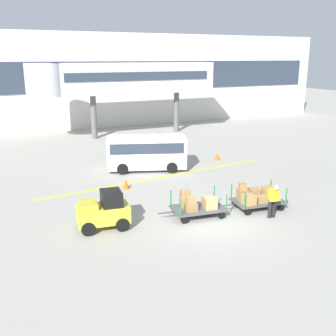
% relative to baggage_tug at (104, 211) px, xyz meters
% --- Properties ---
extents(ground_plane, '(120.00, 120.00, 0.00)m').
position_rel_baggage_tug_xyz_m(ground_plane, '(4.24, -1.43, -0.75)').
color(ground_plane, '#9E9B91').
extents(apron_lead_line, '(14.67, 2.05, 0.01)m').
position_rel_baggage_tug_xyz_m(apron_lead_line, '(5.09, 5.54, -0.75)').
color(apron_lead_line, yellow).
rests_on(apron_lead_line, ground_plane).
extents(terminal_building, '(57.46, 2.51, 9.10)m').
position_rel_baggage_tug_xyz_m(terminal_building, '(4.24, 24.55, 3.80)').
color(terminal_building, silver).
rests_on(terminal_building, ground_plane).
extents(jet_bridge, '(16.48, 3.00, 6.34)m').
position_rel_baggage_tug_xyz_m(jet_bridge, '(6.91, 18.56, 4.24)').
color(jet_bridge, silver).
rests_on(jet_bridge, ground_plane).
extents(baggage_tug, '(2.22, 1.46, 1.58)m').
position_rel_baggage_tug_xyz_m(baggage_tug, '(0.00, 0.00, 0.00)').
color(baggage_tug, gold).
rests_on(baggage_tug, ground_plane).
extents(baggage_cart_lead, '(3.07, 1.68, 1.15)m').
position_rel_baggage_tug_xyz_m(baggage_cart_lead, '(4.08, -0.52, -0.21)').
color(baggage_cart_lead, '#4C4C4F').
rests_on(baggage_cart_lead, ground_plane).
extents(baggage_cart_middle, '(3.07, 1.68, 1.20)m').
position_rel_baggage_tug_xyz_m(baggage_cart_middle, '(6.97, -0.85, -0.22)').
color(baggage_cart_middle, '#4C4C4F').
rests_on(baggage_cart_middle, ground_plane).
extents(baggage_handler, '(0.43, 0.45, 1.56)m').
position_rel_baggage_tug_xyz_m(baggage_handler, '(6.96, -2.12, 0.11)').
color(baggage_handler, black).
rests_on(baggage_handler, ground_plane).
extents(shuttle_van, '(5.16, 3.41, 2.10)m').
position_rel_baggage_tug_xyz_m(shuttle_van, '(4.94, 7.43, 0.48)').
color(shuttle_van, white).
rests_on(shuttle_van, ground_plane).
extents(safety_cone_near, '(0.36, 0.36, 0.55)m').
position_rel_baggage_tug_xyz_m(safety_cone_near, '(10.24, 7.64, -0.48)').
color(safety_cone_near, '#EA590F').
rests_on(safety_cone_near, ground_plane).
extents(safety_cone_far, '(0.36, 0.36, 0.55)m').
position_rel_baggage_tug_xyz_m(safety_cone_far, '(2.51, 4.44, -0.48)').
color(safety_cone_far, '#EA590F').
rests_on(safety_cone_far, ground_plane).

